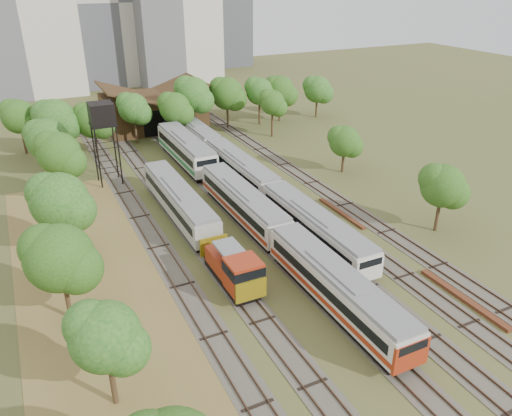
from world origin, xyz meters
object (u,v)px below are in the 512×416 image
railcar_green_set (241,169)px  water_tower (102,116)px  railcar_red_set (283,239)px  shunter_locomotive (235,270)px

railcar_green_set → water_tower: water_tower is taller
railcar_red_set → shunter_locomotive: size_ratio=4.27×
railcar_green_set → shunter_locomotive: size_ratio=6.43×
railcar_red_set → shunter_locomotive: shunter_locomotive is taller
shunter_locomotive → railcar_green_set: bearing=64.4°
railcar_red_set → railcar_green_set: (4.00, 18.25, -0.06)m
railcar_red_set → railcar_green_set: 18.68m
railcar_green_set → shunter_locomotive: shunter_locomotive is taller
shunter_locomotive → water_tower: (-4.84, 28.06, 6.87)m
water_tower → shunter_locomotive: bearing=-80.2°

